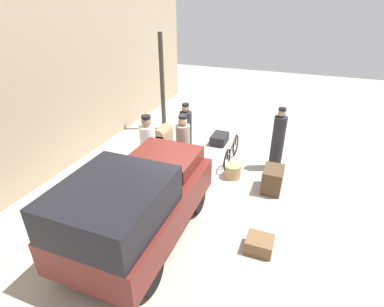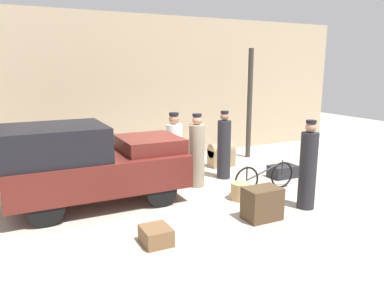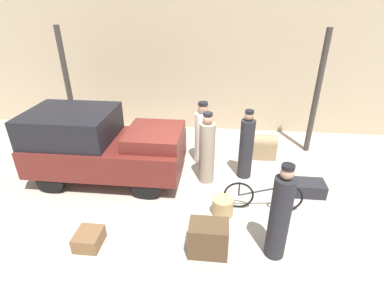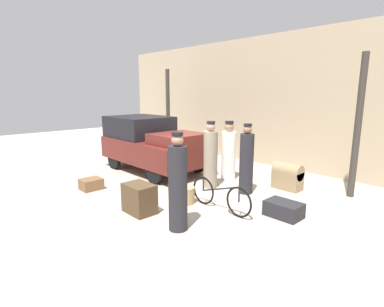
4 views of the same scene
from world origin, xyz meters
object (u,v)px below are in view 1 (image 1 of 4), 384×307
at_px(wicker_basket, 233,171).
at_px(trunk_wicker_pale, 272,180).
at_px(truck, 135,202).
at_px(suitcase_black_upright, 220,139).
at_px(conductor_in_dark_uniform, 186,135).
at_px(porter_standing_middle, 183,150).
at_px(trunk_barrel_dark, 163,136).
at_px(porter_lifting_near_truck, 148,148).
at_px(bicycle, 231,152).
at_px(trunk_large_brown, 259,244).
at_px(porter_with_bicycle, 278,142).

distance_m(wicker_basket, trunk_wicker_pale, 1.14).
xyz_separation_m(truck, suitcase_black_upright, (5.09, -0.26, -0.79)).
distance_m(conductor_in_dark_uniform, trunk_wicker_pale, 2.89).
height_order(porter_standing_middle, trunk_barrel_dark, porter_standing_middle).
relative_size(wicker_basket, porter_lifting_near_truck, 0.26).
relative_size(conductor_in_dark_uniform, suitcase_black_upright, 2.47).
bearing_deg(conductor_in_dark_uniform, bicycle, -76.61).
bearing_deg(truck, conductor_in_dark_uniform, 6.22).
bearing_deg(truck, trunk_large_brown, -76.22).
bearing_deg(truck, porter_standing_middle, 1.75).
bearing_deg(trunk_wicker_pale, porter_lifting_near_truck, 96.17).
bearing_deg(porter_lifting_near_truck, trunk_wicker_pale, -83.83).
height_order(porter_lifting_near_truck, trunk_large_brown, porter_lifting_near_truck).
bearing_deg(porter_with_bicycle, wicker_basket, 132.65).
relative_size(porter_with_bicycle, suitcase_black_upright, 2.56).
relative_size(porter_standing_middle, porter_with_bicycle, 0.97).
bearing_deg(trunk_wicker_pale, bicycle, 51.28).
xyz_separation_m(wicker_basket, trunk_barrel_dark, (1.11, 2.71, 0.17)).
height_order(wicker_basket, trunk_large_brown, wicker_basket).
xyz_separation_m(wicker_basket, porter_with_bicycle, (0.95, -1.03, 0.67)).
xyz_separation_m(bicycle, conductor_in_dark_uniform, (-0.32, 1.36, 0.49)).
height_order(wicker_basket, suitcase_black_upright, wicker_basket).
height_order(truck, bicycle, truck).
bearing_deg(wicker_basket, truck, 158.12).
distance_m(truck, wicker_basket, 3.40).
bearing_deg(wicker_basket, trunk_barrel_dark, 67.81).
relative_size(truck, suitcase_black_upright, 5.10).
distance_m(porter_with_bicycle, suitcase_black_upright, 2.38).
distance_m(bicycle, trunk_barrel_dark, 2.46).
bearing_deg(suitcase_black_upright, conductor_in_dark_uniform, 156.14).
xyz_separation_m(porter_standing_middle, trunk_wicker_pale, (0.19, -2.43, -0.52)).
distance_m(porter_lifting_near_truck, porter_with_bicycle, 3.68).
bearing_deg(trunk_barrel_dark, bicycle, -95.83).
xyz_separation_m(porter_lifting_near_truck, trunk_barrel_dark, (1.72, 0.42, -0.43)).
bearing_deg(porter_standing_middle, conductor_in_dark_uniform, 17.96).
xyz_separation_m(porter_with_bicycle, trunk_wicker_pale, (-1.20, -0.08, -0.55)).
distance_m(trunk_large_brown, trunk_barrel_dark, 5.30).
bearing_deg(porter_lifting_near_truck, bicycle, -54.06).
distance_m(porter_with_bicycle, trunk_large_brown, 3.51).
relative_size(wicker_basket, trunk_wicker_pale, 0.64).
relative_size(porter_lifting_near_truck, porter_standing_middle, 0.96).
bearing_deg(conductor_in_dark_uniform, porter_standing_middle, -162.04).
xyz_separation_m(porter_lifting_near_truck, porter_standing_middle, (0.18, -0.98, 0.04)).
bearing_deg(porter_with_bicycle, porter_lifting_near_truck, 115.20).
relative_size(truck, trunk_wicker_pale, 5.29).
bearing_deg(truck, porter_with_bicycle, -29.38).
bearing_deg(trunk_wicker_pale, truck, 140.33).
height_order(porter_standing_middle, trunk_large_brown, porter_standing_middle).
distance_m(truck, trunk_barrel_dark, 4.47).
bearing_deg(trunk_barrel_dark, truck, -160.58).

